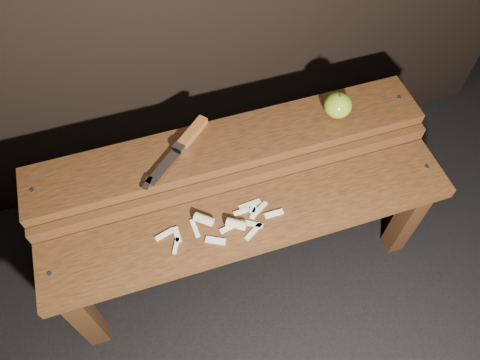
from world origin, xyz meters
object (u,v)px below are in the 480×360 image
object	(u,v)px
apple	(338,105)
knife	(185,141)
bench_front_tier	(253,231)
bench_rear_tier	(230,159)

from	to	relation	value
apple	knife	bearing A→B (deg)	176.45
bench_front_tier	apple	bearing A→B (deg)	33.97
knife	bench_front_tier	bearing A→B (deg)	-64.91
bench_rear_tier	apple	xyz separation A→B (m)	(0.34, 0.00, 0.12)
bench_front_tier	knife	size ratio (longest dim) A/B	5.09
knife	apple	bearing A→B (deg)	-3.55
bench_front_tier	bench_rear_tier	xyz separation A→B (m)	(0.00, 0.23, 0.06)
bench_rear_tier	apple	size ratio (longest dim) A/B	13.72
apple	knife	distance (m)	0.47
bench_front_tier	apple	distance (m)	0.45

